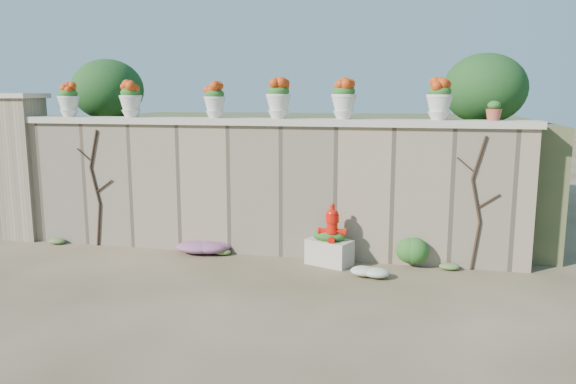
% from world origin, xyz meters
% --- Properties ---
extents(ground, '(80.00, 80.00, 0.00)m').
position_xyz_m(ground, '(0.00, 0.00, 0.00)').
color(ground, '#4C3F26').
rests_on(ground, ground).
extents(stone_wall, '(8.00, 0.40, 2.00)m').
position_xyz_m(stone_wall, '(0.00, 1.80, 1.00)').
color(stone_wall, gray).
rests_on(stone_wall, ground).
extents(wall_cap, '(8.10, 0.52, 0.10)m').
position_xyz_m(wall_cap, '(0.00, 1.80, 2.05)').
color(wall_cap, beige).
rests_on(wall_cap, stone_wall).
extents(gate_pillar, '(0.72, 0.72, 2.48)m').
position_xyz_m(gate_pillar, '(-4.15, 1.80, 1.26)').
color(gate_pillar, gray).
rests_on(gate_pillar, ground).
extents(raised_fill, '(9.00, 6.00, 2.00)m').
position_xyz_m(raised_fill, '(0.00, 5.00, 1.00)').
color(raised_fill, '#384C23').
rests_on(raised_fill, ground).
extents(back_shrub_left, '(1.30, 1.30, 1.10)m').
position_xyz_m(back_shrub_left, '(-3.20, 3.00, 2.55)').
color(back_shrub_left, '#143814').
rests_on(back_shrub_left, raised_fill).
extents(back_shrub_right, '(1.30, 1.30, 1.10)m').
position_xyz_m(back_shrub_right, '(3.40, 3.00, 2.55)').
color(back_shrub_right, '#143814').
rests_on(back_shrub_right, raised_fill).
extents(vine_left, '(0.60, 0.04, 1.91)m').
position_xyz_m(vine_left, '(-2.67, 1.58, 0.99)').
color(vine_left, black).
rests_on(vine_left, ground).
extents(vine_right, '(0.60, 0.04, 1.91)m').
position_xyz_m(vine_right, '(3.23, 1.58, 0.99)').
color(vine_right, black).
rests_on(vine_right, ground).
extents(fire_hydrant, '(0.39, 0.28, 0.91)m').
position_xyz_m(fire_hydrant, '(1.24, 1.33, 0.46)').
color(fire_hydrant, red).
rests_on(fire_hydrant, ground).
extents(planter_box, '(0.73, 0.58, 0.53)m').
position_xyz_m(planter_box, '(1.20, 1.39, 0.24)').
color(planter_box, beige).
rests_on(planter_box, ground).
extents(green_shrub, '(0.58, 0.52, 0.55)m').
position_xyz_m(green_shrub, '(2.30, 1.55, 0.28)').
color(green_shrub, '#1E5119').
rests_on(green_shrub, ground).
extents(magenta_clump, '(0.91, 0.60, 0.24)m').
position_xyz_m(magenta_clump, '(-0.79, 1.52, 0.12)').
color(magenta_clump, '#BE26AE').
rests_on(magenta_clump, ground).
extents(white_flowers, '(0.49, 0.39, 0.18)m').
position_xyz_m(white_flowers, '(1.83, 0.91, 0.09)').
color(white_flowers, white).
rests_on(white_flowers, ground).
extents(urn_pot_0, '(0.34, 0.34, 0.54)m').
position_xyz_m(urn_pot_0, '(-3.22, 1.80, 2.37)').
color(urn_pot_0, beige).
rests_on(urn_pot_0, wall_cap).
extents(urn_pot_1, '(0.36, 0.36, 0.56)m').
position_xyz_m(urn_pot_1, '(-2.10, 1.80, 2.38)').
color(urn_pot_1, beige).
rests_on(urn_pot_1, wall_cap).
extents(urn_pot_2, '(0.34, 0.34, 0.53)m').
position_xyz_m(urn_pot_2, '(-0.68, 1.80, 2.36)').
color(urn_pot_2, beige).
rests_on(urn_pot_2, wall_cap).
extents(urn_pot_3, '(0.38, 0.38, 0.59)m').
position_xyz_m(urn_pot_3, '(0.33, 1.80, 2.39)').
color(urn_pot_3, beige).
rests_on(urn_pot_3, wall_cap).
extents(urn_pot_4, '(0.37, 0.37, 0.58)m').
position_xyz_m(urn_pot_4, '(1.32, 1.80, 2.39)').
color(urn_pot_4, beige).
rests_on(urn_pot_4, wall_cap).
extents(urn_pot_5, '(0.37, 0.37, 0.57)m').
position_xyz_m(urn_pot_5, '(2.67, 1.80, 2.38)').
color(urn_pot_5, beige).
rests_on(urn_pot_5, wall_cap).
extents(terracotta_pot, '(0.22, 0.22, 0.26)m').
position_xyz_m(terracotta_pot, '(3.40, 1.80, 2.22)').
color(terracotta_pot, '#A54732').
rests_on(terracotta_pot, wall_cap).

